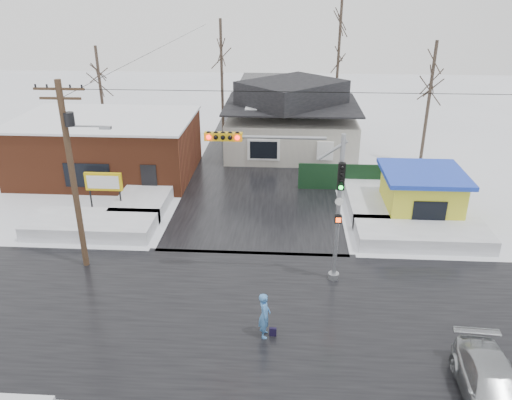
# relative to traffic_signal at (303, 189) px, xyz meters

# --- Properties ---
(ground) EXTENTS (120.00, 120.00, 0.00)m
(ground) POSITION_rel_traffic_signal_xyz_m (-2.43, -2.97, -4.54)
(ground) COLOR white
(ground) RESTS_ON ground
(road_ns) EXTENTS (10.00, 120.00, 0.02)m
(road_ns) POSITION_rel_traffic_signal_xyz_m (-2.43, -2.97, -4.53)
(road_ns) COLOR black
(road_ns) RESTS_ON ground
(road_ew) EXTENTS (120.00, 10.00, 0.02)m
(road_ew) POSITION_rel_traffic_signal_xyz_m (-2.43, -2.97, -4.53)
(road_ew) COLOR black
(road_ew) RESTS_ON ground
(snowbank_nw) EXTENTS (7.00, 3.00, 0.80)m
(snowbank_nw) POSITION_rel_traffic_signal_xyz_m (-11.43, 4.03, -4.14)
(snowbank_nw) COLOR white
(snowbank_nw) RESTS_ON ground
(snowbank_ne) EXTENTS (7.00, 3.00, 0.80)m
(snowbank_ne) POSITION_rel_traffic_signal_xyz_m (6.57, 4.03, -4.14)
(snowbank_ne) COLOR white
(snowbank_ne) RESTS_ON ground
(snowbank_nside_w) EXTENTS (3.00, 8.00, 0.80)m
(snowbank_nside_w) POSITION_rel_traffic_signal_xyz_m (-9.43, 9.03, -4.14)
(snowbank_nside_w) COLOR white
(snowbank_nside_w) RESTS_ON ground
(snowbank_nside_e) EXTENTS (3.00, 8.00, 0.80)m
(snowbank_nside_e) POSITION_rel_traffic_signal_xyz_m (4.57, 9.03, -4.14)
(snowbank_nside_e) COLOR white
(snowbank_nside_e) RESTS_ON ground
(traffic_signal) EXTENTS (6.05, 0.68, 7.00)m
(traffic_signal) POSITION_rel_traffic_signal_xyz_m (0.00, 0.00, 0.00)
(traffic_signal) COLOR gray
(traffic_signal) RESTS_ON ground
(utility_pole) EXTENTS (3.15, 0.44, 9.00)m
(utility_pole) POSITION_rel_traffic_signal_xyz_m (-10.36, 0.53, 0.57)
(utility_pole) COLOR #382619
(utility_pole) RESTS_ON ground
(brick_building) EXTENTS (12.20, 8.20, 4.12)m
(brick_building) POSITION_rel_traffic_signal_xyz_m (-13.43, 13.03, -2.46)
(brick_building) COLOR brown
(brick_building) RESTS_ON ground
(marquee_sign) EXTENTS (2.20, 0.21, 2.55)m
(marquee_sign) POSITION_rel_traffic_signal_xyz_m (-11.43, 6.53, -2.62)
(marquee_sign) COLOR black
(marquee_sign) RESTS_ON ground
(house) EXTENTS (10.40, 8.40, 5.76)m
(house) POSITION_rel_traffic_signal_xyz_m (-0.43, 19.03, -1.92)
(house) COLOR #BDB7AA
(house) RESTS_ON ground
(kiosk) EXTENTS (4.60, 4.60, 2.88)m
(kiosk) POSITION_rel_traffic_signal_xyz_m (7.07, 7.03, -3.08)
(kiosk) COLOR yellow
(kiosk) RESTS_ON ground
(fence) EXTENTS (8.00, 0.12, 1.80)m
(fence) POSITION_rel_traffic_signal_xyz_m (4.07, 11.03, -3.64)
(fence) COLOR black
(fence) RESTS_ON ground
(tree_far_left) EXTENTS (3.00, 3.00, 10.00)m
(tree_far_left) POSITION_rel_traffic_signal_xyz_m (-6.43, 23.03, 3.41)
(tree_far_left) COLOR #332821
(tree_far_left) RESTS_ON ground
(tree_far_mid) EXTENTS (3.00, 3.00, 12.00)m
(tree_far_mid) POSITION_rel_traffic_signal_xyz_m (3.57, 25.03, 5.00)
(tree_far_mid) COLOR #332821
(tree_far_mid) RESTS_ON ground
(tree_far_right) EXTENTS (3.00, 3.00, 9.00)m
(tree_far_right) POSITION_rel_traffic_signal_xyz_m (9.57, 17.03, 2.62)
(tree_far_right) COLOR #332821
(tree_far_right) RESTS_ON ground
(tree_far_west) EXTENTS (3.00, 3.00, 8.00)m
(tree_far_west) POSITION_rel_traffic_signal_xyz_m (-16.43, 21.03, 1.82)
(tree_far_west) COLOR #332821
(tree_far_west) RESTS_ON ground
(pedestrian) EXTENTS (0.49, 0.72, 1.91)m
(pedestrian) POSITION_rel_traffic_signal_xyz_m (-1.46, -4.26, -3.58)
(pedestrian) COLOR #4177B7
(pedestrian) RESTS_ON ground
(car) EXTENTS (2.18, 4.78, 1.36)m
(car) POSITION_rel_traffic_signal_xyz_m (6.07, -7.29, -3.86)
(car) COLOR #A5A8AC
(car) RESTS_ON ground
(shopping_bag) EXTENTS (0.28, 0.13, 0.35)m
(shopping_bag) POSITION_rel_traffic_signal_xyz_m (-1.13, -4.26, -4.36)
(shopping_bag) COLOR black
(shopping_bag) RESTS_ON ground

